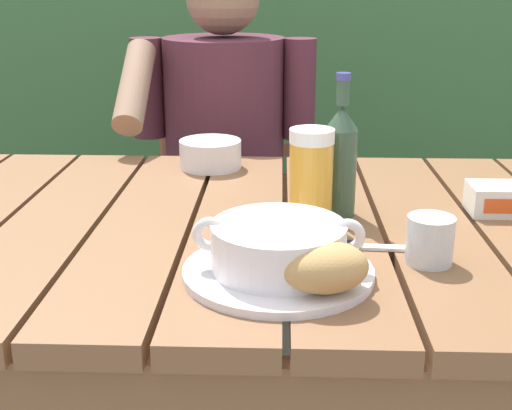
{
  "coord_description": "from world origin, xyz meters",
  "views": [
    {
      "loc": [
        0.07,
        -1.1,
        1.16
      ],
      "look_at": [
        0.03,
        -0.13,
        0.83
      ],
      "focal_mm": 47.72,
      "sensor_mm": 36.0,
      "label": 1
    }
  ],
  "objects_px": {
    "serving_plate": "(278,272)",
    "butter_tub": "(499,199)",
    "beer_bottle": "(340,158)",
    "table_knife": "(358,246)",
    "chair_near_diner": "(230,210)",
    "beer_glass": "(311,178)",
    "person_eating": "(223,150)",
    "bread_roll": "(324,267)",
    "water_glass_small": "(430,240)",
    "soup_bowl": "(278,245)",
    "diner_bowl": "(210,154)"
  },
  "relations": [
    {
      "from": "serving_plate",
      "to": "beer_glass",
      "type": "bearing_deg",
      "value": 75.7
    },
    {
      "from": "diner_bowl",
      "to": "chair_near_diner",
      "type": "bearing_deg",
      "value": 90.0
    },
    {
      "from": "table_knife",
      "to": "butter_tub",
      "type": "bearing_deg",
      "value": 33.66
    },
    {
      "from": "beer_bottle",
      "to": "table_knife",
      "type": "relative_size",
      "value": 1.69
    },
    {
      "from": "chair_near_diner",
      "to": "soup_bowl",
      "type": "relative_size",
      "value": 4.05
    },
    {
      "from": "beer_glass",
      "to": "water_glass_small",
      "type": "xyz_separation_m",
      "value": [
        0.17,
        -0.15,
        -0.05
      ]
    },
    {
      "from": "person_eating",
      "to": "beer_glass",
      "type": "bearing_deg",
      "value": -73.49
    },
    {
      "from": "beer_glass",
      "to": "beer_bottle",
      "type": "xyz_separation_m",
      "value": [
        0.05,
        0.06,
        0.02
      ]
    },
    {
      "from": "soup_bowl",
      "to": "beer_glass",
      "type": "height_order",
      "value": "beer_glass"
    },
    {
      "from": "bread_roll",
      "to": "water_glass_small",
      "type": "distance_m",
      "value": 0.2
    },
    {
      "from": "serving_plate",
      "to": "bread_roll",
      "type": "height_order",
      "value": "bread_roll"
    },
    {
      "from": "soup_bowl",
      "to": "table_knife",
      "type": "relative_size",
      "value": 1.62
    },
    {
      "from": "serving_plate",
      "to": "diner_bowl",
      "type": "xyz_separation_m",
      "value": [
        -0.15,
        0.56,
        0.02
      ]
    },
    {
      "from": "butter_tub",
      "to": "beer_bottle",
      "type": "bearing_deg",
      "value": -176.05
    },
    {
      "from": "bread_roll",
      "to": "butter_tub",
      "type": "height_order",
      "value": "bread_roll"
    },
    {
      "from": "water_glass_small",
      "to": "table_knife",
      "type": "relative_size",
      "value": 0.48
    },
    {
      "from": "water_glass_small",
      "to": "table_knife",
      "type": "distance_m",
      "value": 0.11
    },
    {
      "from": "soup_bowl",
      "to": "water_glass_small",
      "type": "bearing_deg",
      "value": 13.85
    },
    {
      "from": "chair_near_diner",
      "to": "table_knife",
      "type": "bearing_deg",
      "value": -74.65
    },
    {
      "from": "soup_bowl",
      "to": "butter_tub",
      "type": "bearing_deg",
      "value": 35.98
    },
    {
      "from": "soup_bowl",
      "to": "beer_bottle",
      "type": "relative_size",
      "value": 0.96
    },
    {
      "from": "beer_glass",
      "to": "water_glass_small",
      "type": "relative_size",
      "value": 2.33
    },
    {
      "from": "table_knife",
      "to": "diner_bowl",
      "type": "relative_size",
      "value": 1.09
    },
    {
      "from": "bread_roll",
      "to": "serving_plate",
      "type": "bearing_deg",
      "value": 130.6
    },
    {
      "from": "beer_glass",
      "to": "butter_tub",
      "type": "distance_m",
      "value": 0.35
    },
    {
      "from": "person_eating",
      "to": "bread_roll",
      "type": "bearing_deg",
      "value": -77.58
    },
    {
      "from": "chair_near_diner",
      "to": "serving_plate",
      "type": "xyz_separation_m",
      "value": [
        0.15,
        -1.1,
        0.29
      ]
    },
    {
      "from": "chair_near_diner",
      "to": "serving_plate",
      "type": "relative_size",
      "value": 3.6
    },
    {
      "from": "chair_near_diner",
      "to": "bread_roll",
      "type": "bearing_deg",
      "value": -79.81
    },
    {
      "from": "serving_plate",
      "to": "beer_bottle",
      "type": "distance_m",
      "value": 0.3
    },
    {
      "from": "chair_near_diner",
      "to": "serving_plate",
      "type": "distance_m",
      "value": 1.14
    },
    {
      "from": "serving_plate",
      "to": "butter_tub",
      "type": "relative_size",
      "value": 2.54
    },
    {
      "from": "chair_near_diner",
      "to": "water_glass_small",
      "type": "height_order",
      "value": "chair_near_diner"
    },
    {
      "from": "serving_plate",
      "to": "butter_tub",
      "type": "bearing_deg",
      "value": 35.98
    },
    {
      "from": "person_eating",
      "to": "serving_plate",
      "type": "height_order",
      "value": "person_eating"
    },
    {
      "from": "person_eating",
      "to": "beer_glass",
      "type": "distance_m",
      "value": 0.73
    },
    {
      "from": "chair_near_diner",
      "to": "diner_bowl",
      "type": "xyz_separation_m",
      "value": [
        0.0,
        -0.54,
        0.31
      ]
    },
    {
      "from": "bread_roll",
      "to": "chair_near_diner",
      "type": "bearing_deg",
      "value": 100.19
    },
    {
      "from": "bread_roll",
      "to": "person_eating",
      "type": "bearing_deg",
      "value": 102.42
    },
    {
      "from": "bread_roll",
      "to": "water_glass_small",
      "type": "height_order",
      "value": "bread_roll"
    },
    {
      "from": "diner_bowl",
      "to": "table_knife",
      "type": "bearing_deg",
      "value": -59.13
    },
    {
      "from": "water_glass_small",
      "to": "table_knife",
      "type": "height_order",
      "value": "water_glass_small"
    },
    {
      "from": "water_glass_small",
      "to": "diner_bowl",
      "type": "height_order",
      "value": "water_glass_small"
    },
    {
      "from": "person_eating",
      "to": "water_glass_small",
      "type": "distance_m",
      "value": 0.92
    },
    {
      "from": "beer_glass",
      "to": "bread_roll",
      "type": "bearing_deg",
      "value": -88.46
    },
    {
      "from": "table_knife",
      "to": "chair_near_diner",
      "type": "bearing_deg",
      "value": 105.35
    },
    {
      "from": "beer_bottle",
      "to": "diner_bowl",
      "type": "height_order",
      "value": "beer_bottle"
    },
    {
      "from": "person_eating",
      "to": "beer_bottle",
      "type": "relative_size",
      "value": 4.94
    },
    {
      "from": "beer_bottle",
      "to": "butter_tub",
      "type": "xyz_separation_m",
      "value": [
        0.28,
        0.02,
        -0.08
      ]
    },
    {
      "from": "bread_roll",
      "to": "water_glass_small",
      "type": "xyz_separation_m",
      "value": [
        0.16,
        0.12,
        -0.01
      ]
    }
  ]
}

